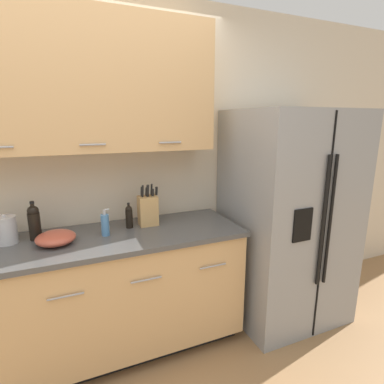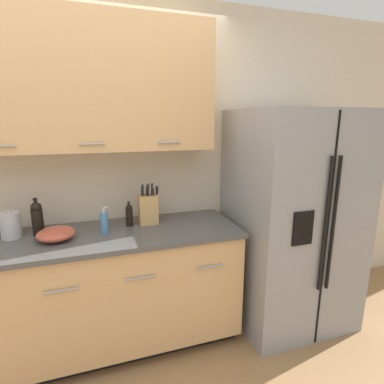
{
  "view_description": "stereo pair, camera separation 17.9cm",
  "coord_description": "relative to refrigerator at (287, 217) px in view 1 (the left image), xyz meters",
  "views": [
    {
      "loc": [
        0.0,
        -1.1,
        1.68
      ],
      "look_at": [
        0.86,
        0.92,
        1.17
      ],
      "focal_mm": 28.0,
      "sensor_mm": 36.0,
      "label": 1
    },
    {
      "loc": [
        0.17,
        -1.17,
        1.68
      ],
      "look_at": [
        0.86,
        0.92,
        1.17
      ],
      "focal_mm": 28.0,
      "sensor_mm": 36.0,
      "label": 2
    }
  ],
  "objects": [
    {
      "name": "wine_bottle",
      "position": [
        -1.93,
        0.2,
        0.15
      ],
      "size": [
        0.08,
        0.08,
        0.26
      ],
      "color": "black",
      "rests_on": "counter_unit"
    },
    {
      "name": "refrigerator",
      "position": [
        0.0,
        0.0,
        0.0
      ],
      "size": [
        0.94,
        0.83,
        1.78
      ],
      "color": "gray",
      "rests_on": "ground_plane"
    },
    {
      "name": "steel_canister",
      "position": [
        -2.09,
        0.2,
        0.12
      ],
      "size": [
        0.13,
        0.13,
        0.2
      ],
      "color": "#B7B7BA",
      "rests_on": "counter_unit"
    },
    {
      "name": "mixing_bowl",
      "position": [
        -1.8,
        0.06,
        0.07
      ],
      "size": [
        0.24,
        0.24,
        0.08
      ],
      "color": "#B24C38",
      "rests_on": "counter_unit"
    },
    {
      "name": "wall_back",
      "position": [
        -1.65,
        0.38,
        0.58
      ],
      "size": [
        10.0,
        0.39,
        2.6
      ],
      "color": "beige",
      "rests_on": "ground_plane"
    },
    {
      "name": "counter_unit",
      "position": [
        -1.53,
        0.09,
        -0.42
      ],
      "size": [
        2.0,
        0.64,
        0.92
      ],
      "color": "black",
      "rests_on": "ground_plane"
    },
    {
      "name": "soap_dispenser",
      "position": [
        -1.49,
        0.1,
        0.11
      ],
      "size": [
        0.06,
        0.05,
        0.19
      ],
      "color": "#4C7FB2",
      "rests_on": "counter_unit"
    },
    {
      "name": "oil_bottle",
      "position": [
        -1.31,
        0.19,
        0.12
      ],
      "size": [
        0.05,
        0.05,
        0.19
      ],
      "color": "black",
      "rests_on": "counter_unit"
    },
    {
      "name": "knife_block",
      "position": [
        -1.16,
        0.2,
        0.15
      ],
      "size": [
        0.15,
        0.11,
        0.32
      ],
      "color": "tan",
      "rests_on": "counter_unit"
    }
  ]
}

